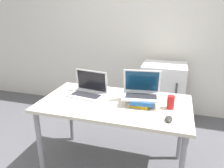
% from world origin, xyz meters
% --- Properties ---
extents(wall_back, '(8.00, 0.05, 2.70)m').
position_xyz_m(wall_back, '(0.00, 1.91, 1.35)').
color(wall_back, silver).
rests_on(wall_back, ground_plane).
extents(desk, '(1.41, 0.78, 0.75)m').
position_xyz_m(desk, '(0.00, 0.39, 0.66)').
color(desk, beige).
rests_on(desk, ground_plane).
extents(laptop_left, '(0.40, 0.29, 0.24)m').
position_xyz_m(laptop_left, '(-0.31, 0.49, 0.80)').
color(laptop_left, silver).
rests_on(laptop_left, desk).
extents(book_stack, '(0.22, 0.28, 0.07)m').
position_xyz_m(book_stack, '(0.26, 0.43, 0.78)').
color(book_stack, gold).
rests_on(book_stack, desk).
extents(laptop_on_books, '(0.37, 0.28, 0.24)m').
position_xyz_m(laptop_on_books, '(0.24, 0.45, 0.86)').
color(laptop_on_books, silver).
rests_on(laptop_on_books, book_stack).
extents(wireless_keyboard, '(0.28, 0.13, 0.01)m').
position_xyz_m(wireless_keyboard, '(0.29, 0.18, 0.75)').
color(wireless_keyboard, white).
rests_on(wireless_keyboard, desk).
extents(mouse, '(0.06, 0.11, 0.03)m').
position_xyz_m(mouse, '(0.51, 0.17, 0.76)').
color(mouse, '#2D2D2D').
rests_on(mouse, desk).
extents(soda_can, '(0.07, 0.07, 0.12)m').
position_xyz_m(soda_can, '(0.51, 0.40, 0.81)').
color(soda_can, red).
rests_on(soda_can, desk).
extents(mini_fridge, '(0.59, 0.51, 0.86)m').
position_xyz_m(mini_fridge, '(0.39, 1.55, 0.43)').
color(mini_fridge, white).
rests_on(mini_fridge, ground_plane).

